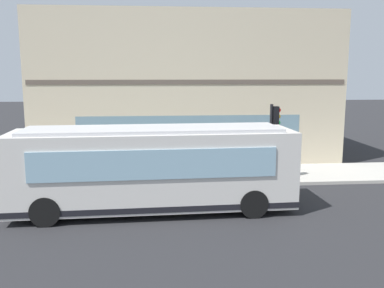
{
  "coord_description": "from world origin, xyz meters",
  "views": [
    {
      "loc": [
        -15.24,
        1.75,
        4.99
      ],
      "look_at": [
        2.12,
        0.25,
        2.03
      ],
      "focal_mm": 39.56,
      "sensor_mm": 36.0,
      "label": 1
    }
  ],
  "objects_px": {
    "fire_hydrant": "(192,162)",
    "pedestrian_near_building_entrance": "(258,150)",
    "city_bus_nearside": "(153,169)",
    "traffic_light_near_corner": "(274,127)",
    "pedestrian_walking_along_curb": "(15,161)",
    "pedestrian_by_light_pole": "(44,157)",
    "pedestrian_near_hydrant": "(180,154)"
  },
  "relations": [
    {
      "from": "pedestrian_near_building_entrance",
      "to": "fire_hydrant",
      "type": "bearing_deg",
      "value": 76.29
    },
    {
      "from": "city_bus_nearside",
      "to": "pedestrian_near_building_entrance",
      "type": "xyz_separation_m",
      "value": [
        5.28,
        -5.12,
        -0.35
      ]
    },
    {
      "from": "fire_hydrant",
      "to": "pedestrian_walking_along_curb",
      "type": "xyz_separation_m",
      "value": [
        -1.51,
        8.2,
        0.52
      ]
    },
    {
      "from": "traffic_light_near_corner",
      "to": "fire_hydrant",
      "type": "distance_m",
      "value": 4.8
    },
    {
      "from": "pedestrian_near_building_entrance",
      "to": "pedestrian_walking_along_curb",
      "type": "height_order",
      "value": "pedestrian_near_building_entrance"
    },
    {
      "from": "traffic_light_near_corner",
      "to": "pedestrian_by_light_pole",
      "type": "bearing_deg",
      "value": 84.78
    },
    {
      "from": "traffic_light_near_corner",
      "to": "pedestrian_near_hydrant",
      "type": "height_order",
      "value": "traffic_light_near_corner"
    },
    {
      "from": "pedestrian_near_building_entrance",
      "to": "pedestrian_walking_along_curb",
      "type": "relative_size",
      "value": 1.17
    },
    {
      "from": "traffic_light_near_corner",
      "to": "fire_hydrant",
      "type": "height_order",
      "value": "traffic_light_near_corner"
    },
    {
      "from": "traffic_light_near_corner",
      "to": "pedestrian_walking_along_curb",
      "type": "relative_size",
      "value": 2.23
    },
    {
      "from": "fire_hydrant",
      "to": "pedestrian_near_hydrant",
      "type": "relative_size",
      "value": 0.42
    },
    {
      "from": "traffic_light_near_corner",
      "to": "pedestrian_by_light_pole",
      "type": "relative_size",
      "value": 1.92
    },
    {
      "from": "city_bus_nearside",
      "to": "pedestrian_walking_along_curb",
      "type": "height_order",
      "value": "city_bus_nearside"
    },
    {
      "from": "traffic_light_near_corner",
      "to": "pedestrian_near_hydrant",
      "type": "bearing_deg",
      "value": 73.02
    },
    {
      "from": "fire_hydrant",
      "to": "pedestrian_by_light_pole",
      "type": "distance_m",
      "value": 7.12
    },
    {
      "from": "traffic_light_near_corner",
      "to": "pedestrian_near_building_entrance",
      "type": "bearing_deg",
      "value": 7.98
    },
    {
      "from": "pedestrian_by_light_pole",
      "to": "pedestrian_near_hydrant",
      "type": "bearing_deg",
      "value": -87.01
    },
    {
      "from": "fire_hydrant",
      "to": "pedestrian_near_building_entrance",
      "type": "bearing_deg",
      "value": -103.71
    },
    {
      "from": "fire_hydrant",
      "to": "pedestrian_by_light_pole",
      "type": "relative_size",
      "value": 0.41
    },
    {
      "from": "pedestrian_near_hydrant",
      "to": "pedestrian_walking_along_curb",
      "type": "height_order",
      "value": "pedestrian_near_hydrant"
    },
    {
      "from": "fire_hydrant",
      "to": "pedestrian_near_building_entrance",
      "type": "relative_size",
      "value": 0.41
    },
    {
      "from": "city_bus_nearside",
      "to": "pedestrian_walking_along_curb",
      "type": "bearing_deg",
      "value": 54.15
    },
    {
      "from": "pedestrian_near_hydrant",
      "to": "pedestrian_by_light_pole",
      "type": "distance_m",
      "value": 6.22
    },
    {
      "from": "traffic_light_near_corner",
      "to": "pedestrian_near_building_entrance",
      "type": "xyz_separation_m",
      "value": [
        1.81,
        0.25,
        -1.35
      ]
    },
    {
      "from": "traffic_light_near_corner",
      "to": "pedestrian_near_building_entrance",
      "type": "relative_size",
      "value": 1.9
    },
    {
      "from": "fire_hydrant",
      "to": "pedestrian_by_light_pole",
      "type": "bearing_deg",
      "value": 103.44
    },
    {
      "from": "traffic_light_near_corner",
      "to": "pedestrian_near_hydrant",
      "type": "distance_m",
      "value": 4.57
    },
    {
      "from": "city_bus_nearside",
      "to": "fire_hydrant",
      "type": "xyz_separation_m",
      "value": [
        6.07,
        -1.89,
        -1.04
      ]
    },
    {
      "from": "fire_hydrant",
      "to": "pedestrian_walking_along_curb",
      "type": "distance_m",
      "value": 8.36
    },
    {
      "from": "pedestrian_walking_along_curb",
      "to": "fire_hydrant",
      "type": "bearing_deg",
      "value": -79.55
    },
    {
      "from": "city_bus_nearside",
      "to": "pedestrian_near_building_entrance",
      "type": "distance_m",
      "value": 7.37
    },
    {
      "from": "city_bus_nearside",
      "to": "pedestrian_by_light_pole",
      "type": "relative_size",
      "value": 5.61
    }
  ]
}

